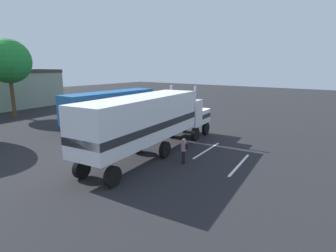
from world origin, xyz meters
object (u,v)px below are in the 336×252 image
(semi_truck, at_px, (152,119))
(person_bystander, at_px, (184,150))
(parked_bus, at_px, (111,104))
(tree_center, at_px, (8,61))

(semi_truck, height_order, person_bystander, semi_truck)
(parked_bus, distance_m, tree_center, 13.82)
(person_bystander, bearing_deg, semi_truck, 86.00)
(semi_truck, distance_m, parked_bus, 11.60)
(tree_center, bearing_deg, person_bystander, -93.45)
(person_bystander, relative_size, tree_center, 0.18)
(semi_truck, relative_size, person_bystander, 8.81)
(person_bystander, distance_m, parked_bus, 14.19)
(parked_bus, bearing_deg, person_bystander, -114.06)
(person_bystander, xyz_separation_m, parked_bus, (5.77, 12.91, 1.17))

